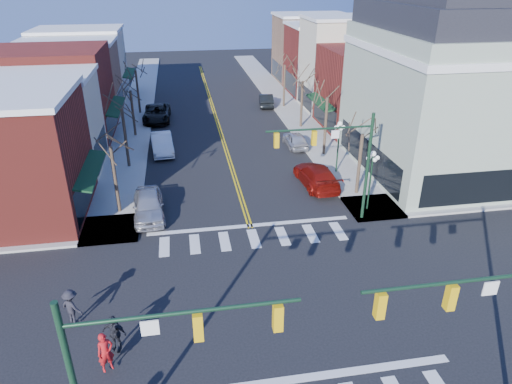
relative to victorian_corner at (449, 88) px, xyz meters
name	(u,v)px	position (x,y,z in m)	size (l,w,h in m)	color
ground	(275,305)	(-16.50, -14.50, -6.66)	(160.00, 160.00, 0.00)	black
sidewalk_left	(126,162)	(-25.25, 5.50, -6.58)	(3.50, 70.00, 0.15)	#9E9B93
sidewalk_right	(324,150)	(-7.75, 5.50, -6.58)	(3.50, 70.00, 0.15)	#9E9B93
bldg_left_stucco_a	(31,127)	(-32.00, 5.00, -2.91)	(10.00, 7.00, 7.50)	beige
bldg_left_brick_b	(53,96)	(-32.00, 13.00, -2.41)	(10.00, 9.00, 8.50)	maroon
bldg_left_tan	(71,80)	(-32.00, 21.25, -2.76)	(10.00, 7.50, 7.80)	#9D7356
bldg_left_stucco_b	(82,65)	(-32.00, 29.00, -2.56)	(10.00, 8.00, 8.20)	beige
bldg_right_brick_a	(374,89)	(-1.00, 11.25, -2.66)	(10.00, 8.50, 8.00)	maroon
bldg_right_stucco	(348,65)	(-1.00, 19.00, -1.66)	(10.00, 7.00, 10.00)	beige
bldg_right_brick_b	(328,60)	(-1.00, 26.50, -2.41)	(10.00, 8.00, 8.50)	maroon
bldg_right_tan	(311,49)	(-1.00, 34.50, -2.16)	(10.00, 8.00, 9.00)	#9D7356
victorian_corner	(449,88)	(0.00, 0.00, 0.00)	(12.25, 14.25, 13.30)	#97A58F
traffic_mast_near_left	(139,365)	(-22.05, -21.90, -1.95)	(6.60, 0.28, 7.20)	#14331E
traffic_mast_near_right	(493,319)	(-10.95, -21.90, -1.95)	(6.60, 0.28, 7.20)	#14331E
traffic_mast_far_right	(340,154)	(-10.95, -7.10, -1.95)	(6.60, 0.28, 7.20)	#14331E
lamppost_corner	(371,171)	(-8.30, -6.00, -3.70)	(0.36, 0.36, 4.33)	#14331E
lamppost_midblock	(339,138)	(-8.30, 0.50, -3.70)	(0.36, 0.36, 4.33)	#14331E
tree_left_a	(115,181)	(-24.90, -3.50, -4.28)	(0.24, 0.24, 4.76)	#382B21
tree_left_b	(126,139)	(-24.90, 4.50, -4.14)	(0.24, 0.24, 5.04)	#382B21
tree_left_c	(133,114)	(-24.90, 12.50, -4.38)	(0.24, 0.24, 4.55)	#382B21
tree_left_d	(138,93)	(-24.90, 20.50, -4.21)	(0.24, 0.24, 4.90)	#382B21
tree_right_a	(359,165)	(-8.10, -3.50, -4.35)	(0.24, 0.24, 4.62)	#382B21
tree_right_b	(325,127)	(-8.10, 4.50, -4.07)	(0.24, 0.24, 5.18)	#382B21
tree_right_c	(302,105)	(-8.10, 12.50, -4.24)	(0.24, 0.24, 4.83)	#382B21
tree_right_d	(284,86)	(-8.10, 20.50, -4.17)	(0.24, 0.24, 4.97)	#382B21
car_left_near	(148,205)	(-22.90, -4.35, -5.82)	(1.97, 4.90, 1.67)	#B5B4B9
car_left_mid	(162,143)	(-22.20, 7.61, -5.82)	(1.77, 5.07, 1.67)	silver
car_left_far	(157,113)	(-22.90, 17.43, -5.82)	(2.76, 5.99, 1.66)	black
car_right_near	(316,176)	(-10.57, -1.51, -5.84)	(2.29, 5.62, 1.63)	maroon
car_right_mid	(295,140)	(-10.10, 6.98, -5.95)	(1.67, 4.15, 1.41)	silver
car_right_far	(266,100)	(-10.10, 21.32, -5.92)	(1.57, 4.49, 1.48)	black
pedestrian_red_a	(106,352)	(-24.03, -17.43, -5.60)	(0.66, 0.43, 1.81)	#AB1216
pedestrian_dark_a	(114,333)	(-23.80, -16.38, -5.61)	(1.05, 0.44, 1.80)	black
pedestrian_dark_b	(72,307)	(-25.90, -14.29, -5.63)	(1.13, 0.65, 1.75)	black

